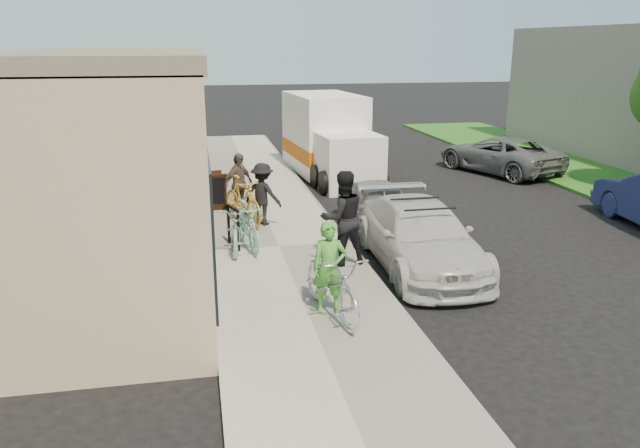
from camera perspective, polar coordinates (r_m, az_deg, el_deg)
ground at (r=11.24m, az=8.55°, el=-6.83°), size 120.00×120.00×0.00m
sidewalk at (r=13.51m, az=-3.76°, el=-2.34°), size 3.00×34.00×0.15m
curb at (r=13.79m, az=2.64°, el=-1.98°), size 0.12×34.00×0.13m
storefront at (r=17.91m, az=-16.51°, el=8.36°), size 3.60×20.00×4.22m
bike_rack at (r=13.37m, az=-7.94°, el=0.10°), size 0.23×0.61×0.90m
sandwich_board at (r=16.51m, az=-9.69°, el=2.99°), size 0.71×0.72×0.99m
sedan_white at (r=12.63m, az=9.11°, el=-1.09°), size 1.96×4.55×1.35m
sedan_silver at (r=14.86m, az=5.63°, el=1.50°), size 1.59×3.64×1.22m
moving_truck at (r=21.20m, az=0.78°, el=7.63°), size 2.52×5.66×2.71m
far_car_gray at (r=22.74m, az=16.07°, el=6.14°), size 3.55×5.01×1.27m
tandem_bike at (r=9.97m, az=1.11°, el=-5.42°), size 1.09×2.15×1.08m
woman_rider at (r=10.01m, az=0.85°, el=-4.01°), size 0.60×0.44×1.51m
man_standing at (r=12.16m, az=2.08°, el=0.56°), size 1.02×0.86×1.88m
cruiser_bike_a at (r=13.21m, az=-6.73°, el=-0.20°), size 0.81×1.75×1.01m
cruiser_bike_b at (r=13.26m, az=-7.55°, el=-0.26°), size 0.84×1.92×0.98m
cruiser_bike_c at (r=15.16m, az=-7.09°, el=2.15°), size 1.19×1.95×1.13m
bystander_a at (r=14.95m, az=-5.28°, el=2.74°), size 1.11×1.03×1.50m
bystander_b at (r=15.91m, az=-7.44°, el=3.64°), size 0.95×0.90×1.58m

